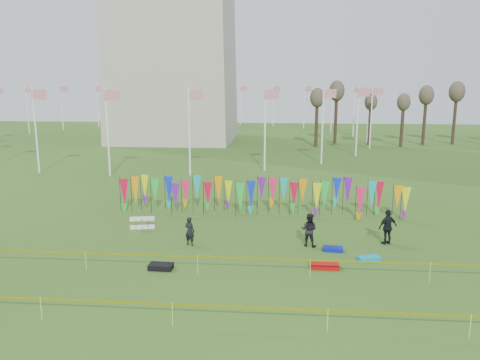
# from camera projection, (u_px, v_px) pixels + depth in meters

# --- Properties ---
(ground) EXTENTS (160.00, 160.00, 0.00)m
(ground) POSITION_uv_depth(u_px,v_px,m) (247.00, 263.00, 22.06)
(ground) COLOR #2B4D15
(ground) RESTS_ON ground
(flagpole_ring) EXTENTS (57.40, 56.16, 8.00)m
(flagpole_ring) POSITION_uv_depth(u_px,v_px,m) (176.00, 113.00, 69.26)
(flagpole_ring) COLOR white
(flagpole_ring) RESTS_ON ground
(banner_row) EXTENTS (18.64, 0.64, 2.30)m
(banner_row) POSITION_uv_depth(u_px,v_px,m) (261.00, 193.00, 29.98)
(banner_row) COLOR black
(banner_row) RESTS_ON ground
(caution_tape_near) EXTENTS (26.00, 0.02, 0.90)m
(caution_tape_near) POSITION_uv_depth(u_px,v_px,m) (240.00, 259.00, 20.44)
(caution_tape_near) COLOR #D9DB04
(caution_tape_near) RESTS_ON ground
(caution_tape_far) EXTENTS (26.00, 0.02, 0.90)m
(caution_tape_far) POSITION_uv_depth(u_px,v_px,m) (228.00, 308.00, 15.98)
(caution_tape_far) COLOR #D9DB04
(caution_tape_far) RESTS_ON ground
(box_kite) EXTENTS (0.71, 0.71, 0.79)m
(box_kite) POSITION_uv_depth(u_px,v_px,m) (142.00, 223.00, 27.01)
(box_kite) COLOR red
(box_kite) RESTS_ON ground
(person_left) EXTENTS (0.66, 0.57, 1.52)m
(person_left) POSITION_uv_depth(u_px,v_px,m) (190.00, 231.00, 24.35)
(person_left) COLOR black
(person_left) RESTS_ON ground
(person_mid) EXTENTS (0.97, 0.77, 1.75)m
(person_mid) POSITION_uv_depth(u_px,v_px,m) (309.00, 230.00, 24.18)
(person_mid) COLOR black
(person_mid) RESTS_ON ground
(person_right) EXTENTS (1.26, 1.03, 1.87)m
(person_right) POSITION_uv_depth(u_px,v_px,m) (388.00, 227.00, 24.44)
(person_right) COLOR black
(person_right) RESTS_ON ground
(kite_bag_blue) EXTENTS (1.02, 0.60, 0.21)m
(kite_bag_blue) POSITION_uv_depth(u_px,v_px,m) (333.00, 249.00, 23.61)
(kite_bag_blue) COLOR #0A19AF
(kite_bag_blue) RESTS_ON ground
(kite_bag_red) EXTENTS (1.29, 0.59, 0.24)m
(kite_bag_red) POSITION_uv_depth(u_px,v_px,m) (325.00, 266.00, 21.39)
(kite_bag_red) COLOR #B90D0C
(kite_bag_red) RESTS_ON ground
(kite_bag_black) EXTENTS (1.09, 0.66, 0.25)m
(kite_bag_black) POSITION_uv_depth(u_px,v_px,m) (161.00, 267.00, 21.28)
(kite_bag_black) COLOR black
(kite_bag_black) RESTS_ON ground
(kite_bag_teal) EXTENTS (1.17, 0.83, 0.20)m
(kite_bag_teal) POSITION_uv_depth(u_px,v_px,m) (369.00, 259.00, 22.31)
(kite_bag_teal) COLOR #0D9BB8
(kite_bag_teal) RESTS_ON ground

